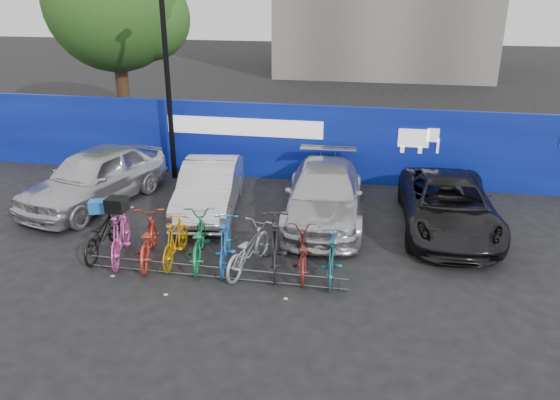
% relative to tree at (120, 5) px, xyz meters
% --- Properties ---
extents(ground, '(100.00, 100.00, 0.00)m').
position_rel_tree_xyz_m(ground, '(6.77, -10.06, -5.07)').
color(ground, black).
rests_on(ground, ground).
extents(hoarding, '(22.00, 0.18, 2.40)m').
position_rel_tree_xyz_m(hoarding, '(6.78, -4.06, -3.86)').
color(hoarding, '#091084').
rests_on(hoarding, ground).
extents(tree, '(5.40, 5.20, 7.80)m').
position_rel_tree_xyz_m(tree, '(0.00, 0.00, 0.00)').
color(tree, '#382314').
rests_on(tree, ground).
extents(lamppost, '(0.25, 0.50, 6.11)m').
position_rel_tree_xyz_m(lamppost, '(3.57, -4.66, -1.80)').
color(lamppost, black).
rests_on(lamppost, ground).
extents(bike_rack, '(5.60, 0.03, 0.30)m').
position_rel_tree_xyz_m(bike_rack, '(6.77, -10.66, -4.91)').
color(bike_rack, '#595B60').
rests_on(bike_rack, ground).
extents(car_0, '(3.05, 5.02, 1.60)m').
position_rel_tree_xyz_m(car_0, '(2.23, -7.19, -4.27)').
color(car_0, silver).
rests_on(car_0, ground).
extents(car_1, '(2.04, 4.31, 1.37)m').
position_rel_tree_xyz_m(car_1, '(5.55, -7.11, -4.39)').
color(car_1, silver).
rests_on(car_1, ground).
extents(car_2, '(2.27, 4.94, 1.40)m').
position_rel_tree_xyz_m(car_2, '(8.66, -7.07, -4.37)').
color(car_2, silver).
rests_on(car_2, ground).
extents(car_3, '(2.40, 4.87, 1.33)m').
position_rel_tree_xyz_m(car_3, '(11.79, -7.17, -4.41)').
color(car_3, black).
rests_on(car_3, ground).
extents(bike_0, '(0.85, 2.01, 1.03)m').
position_rel_tree_xyz_m(bike_0, '(3.87, -9.97, -4.56)').
color(bike_0, black).
rests_on(bike_0, ground).
extents(bike_1, '(1.03, 2.03, 1.17)m').
position_rel_tree_xyz_m(bike_1, '(4.43, -10.16, -4.48)').
color(bike_1, '#D74BA6').
rests_on(bike_1, ground).
extents(bike_2, '(1.17, 2.07, 1.03)m').
position_rel_tree_xyz_m(bike_2, '(5.04, -10.10, -4.55)').
color(bike_2, red).
rests_on(bike_2, ground).
extents(bike_3, '(0.54, 1.70, 1.01)m').
position_rel_tree_xyz_m(bike_3, '(5.68, -10.04, -4.56)').
color(bike_3, orange).
rests_on(bike_3, ground).
extents(bike_4, '(1.17, 2.16, 1.08)m').
position_rel_tree_xyz_m(bike_4, '(6.18, -9.96, -4.53)').
color(bike_4, '#1B7E46').
rests_on(bike_4, ground).
extents(bike_5, '(0.82, 1.90, 1.11)m').
position_rel_tree_xyz_m(bike_5, '(6.83, -10.04, -4.52)').
color(bike_5, blue).
rests_on(bike_5, ground).
extents(bike_6, '(1.11, 1.99, 0.99)m').
position_rel_tree_xyz_m(bike_6, '(7.36, -10.12, -4.57)').
color(bike_6, '#A0A3A7').
rests_on(bike_6, ground).
extents(bike_7, '(0.95, 2.10, 1.22)m').
position_rel_tree_xyz_m(bike_7, '(7.92, -9.97, -4.46)').
color(bike_7, '#232426').
rests_on(bike_7, ground).
extents(bike_8, '(0.91, 1.87, 0.94)m').
position_rel_tree_xyz_m(bike_8, '(8.51, -10.00, -4.60)').
color(bike_8, maroon).
rests_on(bike_8, ground).
extents(bike_9, '(0.59, 1.74, 1.03)m').
position_rel_tree_xyz_m(bike_9, '(9.17, -10.19, -4.55)').
color(bike_9, '#1C6272').
rests_on(bike_9, ground).
extents(cargo_crate, '(0.45, 0.39, 0.27)m').
position_rel_tree_xyz_m(cargo_crate, '(3.87, -9.97, -3.91)').
color(cargo_crate, blue).
rests_on(cargo_crate, bike_0).
extents(cargo_topcase, '(0.43, 0.38, 0.31)m').
position_rel_tree_xyz_m(cargo_topcase, '(4.43, -10.16, -3.74)').
color(cargo_topcase, black).
rests_on(cargo_topcase, bike_1).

